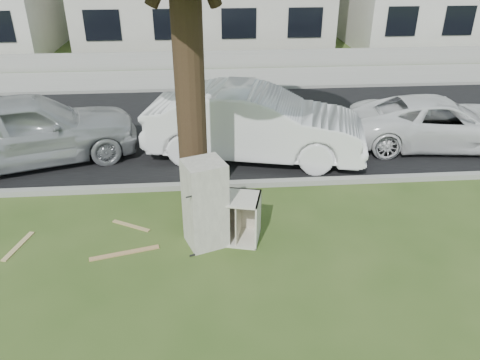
{
  "coord_description": "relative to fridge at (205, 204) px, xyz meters",
  "views": [
    {
      "loc": [
        -0.15,
        -6.38,
        4.81
      ],
      "look_at": [
        0.4,
        0.6,
        1.14
      ],
      "focal_mm": 35.0,
      "sensor_mm": 36.0,
      "label": 1
    }
  ],
  "objects": [
    {
      "name": "road",
      "position": [
        0.2,
        5.55,
        -0.78
      ],
      "size": [
        120.0,
        7.0,
        0.01
      ],
      "primitive_type": "cube",
      "color": "black",
      "rests_on": "ground"
    },
    {
      "name": "fridge",
      "position": [
        0.0,
        0.0,
        0.0
      ],
      "size": [
        0.81,
        0.78,
        1.56
      ],
      "primitive_type": "cube",
      "rotation": [
        0.0,
        0.0,
        0.35
      ],
      "color": "beige",
      "rests_on": "ground"
    },
    {
      "name": "car_left",
      "position": [
        -4.05,
        3.65,
        0.06
      ],
      "size": [
        5.29,
        3.39,
        1.68
      ],
      "primitive_type": "imported",
      "rotation": [
        0.0,
        0.0,
        1.88
      ],
      "color": "#A8ABAF",
      "rests_on": "ground"
    },
    {
      "name": "low_wall",
      "position": [
        0.2,
        12.15,
        -0.43
      ],
      "size": [
        120.0,
        0.15,
        0.7
      ],
      "primitive_type": "cube",
      "color": "gray",
      "rests_on": "ground"
    },
    {
      "name": "car_right",
      "position": [
        5.98,
        3.87,
        -0.17
      ],
      "size": [
        4.6,
        2.48,
        1.23
      ],
      "primitive_type": "imported",
      "rotation": [
        0.0,
        0.0,
        1.47
      ],
      "color": "white",
      "rests_on": "ground"
    },
    {
      "name": "plank_c",
      "position": [
        -3.28,
        0.12,
        -0.77
      ],
      "size": [
        0.31,
        0.86,
        0.02
      ],
      "primitive_type": "cube",
      "rotation": [
        0.0,
        0.0,
        1.32
      ],
      "color": "tan",
      "rests_on": "ground"
    },
    {
      "name": "kerb_near",
      "position": [
        0.2,
        2.0,
        -0.78
      ],
      "size": [
        120.0,
        0.18,
        0.12
      ],
      "primitive_type": "cube",
      "color": "gray",
      "rests_on": "ground"
    },
    {
      "name": "sidewalk",
      "position": [
        0.2,
        10.55,
        -0.78
      ],
      "size": [
        120.0,
        2.8,
        0.01
      ],
      "primitive_type": "cube",
      "color": "gray",
      "rests_on": "ground"
    },
    {
      "name": "cabinet",
      "position": [
        0.4,
        0.13,
        -0.36
      ],
      "size": [
        1.2,
        0.9,
        0.84
      ],
      "primitive_type": "cube",
      "rotation": [
        0.0,
        0.0,
        -0.24
      ],
      "color": "beige",
      "rests_on": "ground"
    },
    {
      "name": "plank_a",
      "position": [
        -1.4,
        -0.23,
        -0.77
      ],
      "size": [
        1.16,
        0.38,
        0.02
      ],
      "primitive_type": "cube",
      "rotation": [
        0.0,
        0.0,
        0.25
      ],
      "color": "tan",
      "rests_on": "ground"
    },
    {
      "name": "plank_b",
      "position": [
        -1.4,
        0.62,
        -0.77
      ],
      "size": [
        0.74,
        0.46,
        0.02
      ],
      "primitive_type": "cube",
      "rotation": [
        0.0,
        0.0,
        -0.51
      ],
      "color": "tan",
      "rests_on": "ground"
    },
    {
      "name": "kerb_far",
      "position": [
        0.2,
        9.1,
        -0.78
      ],
      "size": [
        120.0,
        0.18,
        0.12
      ],
      "primitive_type": "cube",
      "color": "gray",
      "rests_on": "ground"
    },
    {
      "name": "ground",
      "position": [
        0.2,
        -0.45,
        -0.78
      ],
      "size": [
        120.0,
        120.0,
        0.0
      ],
      "primitive_type": "plane",
      "color": "#344D1B"
    },
    {
      "name": "car_center",
      "position": [
        1.23,
        3.56,
        0.07
      ],
      "size": [
        5.45,
        2.93,
        1.7
      ],
      "primitive_type": "imported",
      "rotation": [
        0.0,
        0.0,
        1.34
      ],
      "color": "white",
      "rests_on": "ground"
    }
  ]
}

